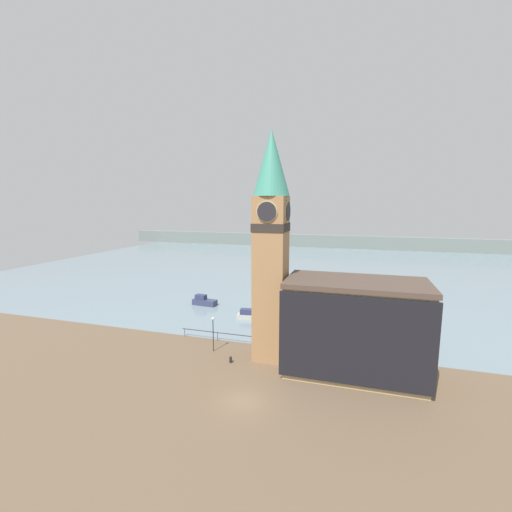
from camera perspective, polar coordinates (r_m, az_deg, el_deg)
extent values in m
plane|color=brown|center=(33.23, -2.20, -23.08)|extent=(160.00, 160.00, 0.00)
cube|color=gray|center=(101.02, 11.26, -1.41)|extent=(160.00, 120.00, 0.00)
cube|color=slate|center=(140.18, 12.90, 2.37)|extent=(180.00, 3.00, 5.00)
cube|color=#333338|center=(45.42, -6.44, -12.57)|extent=(10.05, 0.08, 0.08)
cylinder|color=#333338|center=(47.56, -11.79, -12.38)|extent=(0.07, 0.07, 1.05)
cylinder|color=#333338|center=(45.61, -6.43, -13.19)|extent=(0.07, 0.07, 1.05)
cylinder|color=#333338|center=(44.08, -0.59, -13.93)|extent=(0.07, 0.07, 1.05)
cube|color=#9E754C|center=(38.07, 2.46, -3.96)|extent=(3.43, 3.43, 18.30)
cube|color=#2D2823|center=(37.23, 2.52, 4.82)|extent=(3.55, 3.55, 0.90)
cylinder|color=tan|center=(35.43, 1.82, 7.40)|extent=(2.23, 0.12, 2.23)
cylinder|color=#232328|center=(35.35, 1.79, 7.40)|extent=(2.03, 0.12, 2.03)
cylinder|color=tan|center=(36.75, 5.24, 7.41)|extent=(0.12, 2.23, 2.23)
cylinder|color=#232328|center=(36.74, 5.37, 7.41)|extent=(0.12, 2.03, 2.03)
cone|color=teal|center=(37.38, 2.59, 15.26)|extent=(3.94, 3.94, 6.93)
cube|color=tan|center=(37.46, 16.11, -11.66)|extent=(13.69, 7.14, 9.35)
cube|color=#4C3D33|center=(36.07, 16.44, -4.31)|extent=(14.09, 7.54, 0.50)
cube|color=black|center=(33.92, 16.03, -13.52)|extent=(14.19, 0.30, 8.60)
cube|color=#B7B2A8|center=(53.44, -0.52, -10.04)|extent=(5.03, 2.11, 0.62)
cube|color=navy|center=(53.37, -1.46, -9.26)|extent=(2.26, 1.31, 0.83)
cube|color=#333856|center=(60.74, -8.54, -7.63)|extent=(4.34, 1.97, 0.98)
cube|color=navy|center=(60.87, -9.17, -6.74)|extent=(1.95, 1.28, 0.80)
cylinder|color=black|center=(39.80, -4.25, -16.91)|extent=(0.29, 0.29, 0.60)
sphere|color=black|center=(39.67, -4.26, -16.52)|extent=(0.30, 0.30, 0.30)
cylinder|color=black|center=(42.08, -7.15, -12.99)|extent=(0.10, 0.10, 3.96)
sphere|color=silver|center=(41.36, -7.20, -10.31)|extent=(0.32, 0.32, 0.32)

